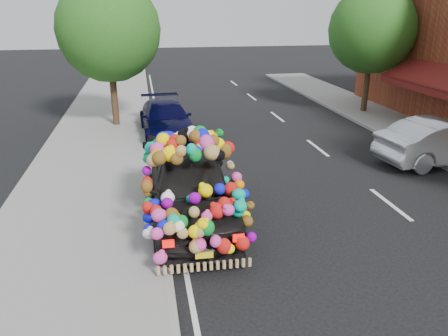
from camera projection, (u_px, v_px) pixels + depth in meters
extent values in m
plane|color=black|center=(257.00, 215.00, 10.83)|extent=(100.00, 100.00, 0.00)
cube|color=gray|center=(77.00, 228.00, 10.07)|extent=(4.00, 60.00, 0.12)
cube|color=gray|center=(162.00, 221.00, 10.40)|extent=(0.15, 60.00, 0.13)
cube|color=#581310|center=(435.00, 76.00, 17.07)|extent=(1.62, 5.20, 0.75)
cube|color=#581310|center=(416.00, 87.00, 17.07)|extent=(0.06, 5.20, 0.35)
cylinder|color=#332114|center=(114.00, 95.00, 18.47)|extent=(0.28, 0.28, 2.73)
sphere|color=#194F15|center=(108.00, 30.00, 17.55)|extent=(4.20, 4.20, 4.20)
cylinder|color=#332114|center=(366.00, 86.00, 20.99)|extent=(0.28, 0.28, 2.64)
sphere|color=#194F15|center=(372.00, 30.00, 20.10)|extent=(4.00, 4.00, 4.00)
imported|color=black|center=(191.00, 189.00, 10.32)|extent=(2.03, 4.84, 1.64)
cube|color=red|center=(168.00, 244.00, 7.99)|extent=(0.22, 0.06, 0.14)
cube|color=red|center=(239.00, 238.00, 8.19)|extent=(0.22, 0.06, 0.14)
cube|color=yellow|center=(204.00, 255.00, 8.19)|extent=(0.34, 0.05, 0.12)
imported|color=black|center=(166.00, 119.00, 17.41)|extent=(2.19, 4.78, 1.36)
imported|color=#BABBC2|center=(444.00, 142.00, 14.25)|extent=(4.64, 2.06, 1.48)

